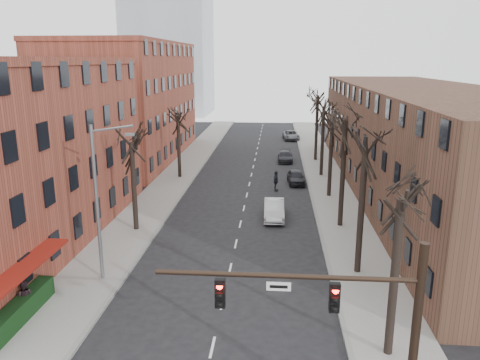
# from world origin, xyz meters

# --- Properties ---
(sidewalk_left) EXTENTS (4.00, 90.00, 0.15)m
(sidewalk_left) POSITION_xyz_m (-8.00, 35.00, 0.07)
(sidewalk_left) COLOR gray
(sidewalk_left) RESTS_ON ground
(sidewalk_right) EXTENTS (4.00, 90.00, 0.15)m
(sidewalk_right) POSITION_xyz_m (8.00, 35.00, 0.07)
(sidewalk_right) COLOR gray
(sidewalk_right) RESTS_ON ground
(building_left_far) EXTENTS (12.00, 28.00, 14.00)m
(building_left_far) POSITION_xyz_m (-16.00, 44.00, 7.00)
(building_left_far) COLOR brown
(building_left_far) RESTS_ON ground
(building_right) EXTENTS (12.00, 50.00, 10.00)m
(building_right) POSITION_xyz_m (16.00, 30.00, 5.00)
(building_right) COLOR #533327
(building_right) RESTS_ON ground
(awning_left) EXTENTS (1.20, 7.00, 0.15)m
(awning_left) POSITION_xyz_m (-9.40, 6.00, 0.00)
(awning_left) COLOR maroon
(awning_left) RESTS_ON ground
(hedge) EXTENTS (0.80, 6.00, 1.00)m
(hedge) POSITION_xyz_m (-9.50, 5.00, 0.65)
(hedge) COLOR black
(hedge) RESTS_ON sidewalk_left
(tree_right_a) EXTENTS (5.20, 5.20, 10.00)m
(tree_right_a) POSITION_xyz_m (7.60, 4.00, 0.00)
(tree_right_a) COLOR black
(tree_right_a) RESTS_ON ground
(tree_right_b) EXTENTS (5.20, 5.20, 10.80)m
(tree_right_b) POSITION_xyz_m (7.60, 12.00, 0.00)
(tree_right_b) COLOR black
(tree_right_b) RESTS_ON ground
(tree_right_c) EXTENTS (5.20, 5.20, 11.60)m
(tree_right_c) POSITION_xyz_m (7.60, 20.00, 0.00)
(tree_right_c) COLOR black
(tree_right_c) RESTS_ON ground
(tree_right_d) EXTENTS (5.20, 5.20, 10.00)m
(tree_right_d) POSITION_xyz_m (7.60, 28.00, 0.00)
(tree_right_d) COLOR black
(tree_right_d) RESTS_ON ground
(tree_right_e) EXTENTS (5.20, 5.20, 10.80)m
(tree_right_e) POSITION_xyz_m (7.60, 36.00, 0.00)
(tree_right_e) COLOR black
(tree_right_e) RESTS_ON ground
(tree_right_f) EXTENTS (5.20, 5.20, 11.60)m
(tree_right_f) POSITION_xyz_m (7.60, 44.00, 0.00)
(tree_right_f) COLOR black
(tree_right_f) RESTS_ON ground
(tree_left_a) EXTENTS (5.20, 5.20, 9.50)m
(tree_left_a) POSITION_xyz_m (-7.60, 18.00, 0.00)
(tree_left_a) COLOR black
(tree_left_a) RESTS_ON ground
(tree_left_b) EXTENTS (5.20, 5.20, 9.50)m
(tree_left_b) POSITION_xyz_m (-7.60, 34.00, 0.00)
(tree_left_b) COLOR black
(tree_left_b) RESTS_ON ground
(signal_mast_arm) EXTENTS (8.14, 0.30, 7.20)m
(signal_mast_arm) POSITION_xyz_m (5.45, -1.00, 4.40)
(signal_mast_arm) COLOR black
(signal_mast_arm) RESTS_ON ground
(streetlight) EXTENTS (2.45, 0.22, 9.03)m
(streetlight) POSITION_xyz_m (-7.03, 10.00, 5.01)
(streetlight) COLOR slate
(streetlight) RESTS_ON ground
(silver_sedan) EXTENTS (1.64, 4.52, 1.48)m
(silver_sedan) POSITION_xyz_m (2.59, 21.58, 0.74)
(silver_sedan) COLOR #AAADB1
(silver_sedan) RESTS_ON ground
(parked_car_near) EXTENTS (1.93, 4.16, 1.38)m
(parked_car_near) POSITION_xyz_m (4.75, 32.62, 0.69)
(parked_car_near) COLOR black
(parked_car_near) RESTS_ON ground
(parked_car_mid) EXTENTS (1.81, 4.39, 1.27)m
(parked_car_mid) POSITION_xyz_m (3.80, 43.20, 0.64)
(parked_car_mid) COLOR black
(parked_car_mid) RESTS_ON ground
(parked_car_far) EXTENTS (2.77, 5.24, 1.40)m
(parked_car_far) POSITION_xyz_m (4.99, 59.79, 0.70)
(parked_car_far) COLOR #595A61
(parked_car_far) RESTS_ON ground
(pedestrian_b) EXTENTS (0.95, 0.80, 1.72)m
(pedestrian_b) POSITION_xyz_m (-9.60, 5.96, 1.01)
(pedestrian_b) COLOR black
(pedestrian_b) RESTS_ON sidewalk_left
(pedestrian_crossing) EXTENTS (0.57, 1.20, 1.98)m
(pedestrian_crossing) POSITION_xyz_m (2.69, 29.62, 0.99)
(pedestrian_crossing) COLOR black
(pedestrian_crossing) RESTS_ON ground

